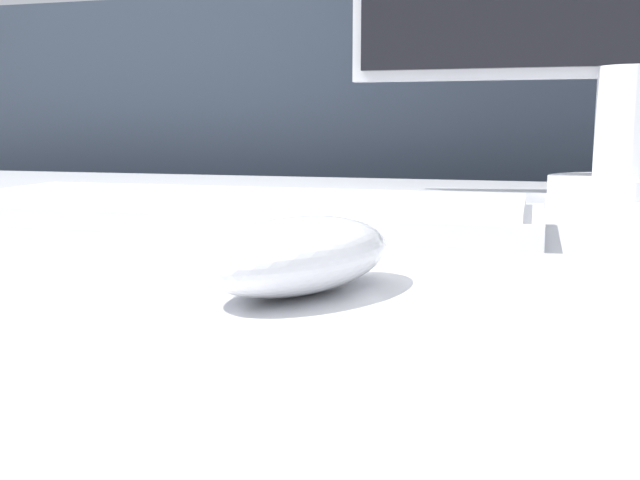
{
  "coord_description": "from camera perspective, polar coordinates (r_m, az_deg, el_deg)",
  "views": [
    {
      "loc": [
        0.18,
        -0.55,
        0.85
      ],
      "look_at": [
        0.08,
        -0.2,
        0.79
      ],
      "focal_mm": 42.0,
      "sensor_mm": 36.0,
      "label": 1
    }
  ],
  "objects": [
    {
      "name": "partition_panel",
      "position": [
        1.23,
        7.07,
        -6.26
      ],
      "size": [
        5.0,
        0.03,
        1.05
      ],
      "color": "#333D4C",
      "rests_on": "ground_plane"
    },
    {
      "name": "computer_mouse_near",
      "position": [
        0.34,
        -1.57,
        -1.13
      ],
      "size": [
        0.1,
        0.13,
        0.03
      ],
      "rotation": [
        0.0,
        0.0,
        -0.39
      ],
      "color": "white",
      "rests_on": "desk"
    },
    {
      "name": "keyboard",
      "position": [
        0.57,
        -5.91,
        2.28
      ],
      "size": [
        0.44,
        0.14,
        0.02
      ],
      "rotation": [
        0.0,
        0.0,
        -0.0
      ],
      "color": "white",
      "rests_on": "desk"
    }
  ]
}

